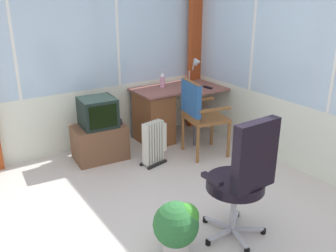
# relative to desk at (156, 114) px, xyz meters

# --- Properties ---
(ground) EXTENTS (4.95, 5.66, 0.06)m
(ground) POSITION_rel_desk_xyz_m (-1.04, -1.99, -0.43)
(ground) COLOR beige
(north_window_panel) EXTENTS (3.95, 0.07, 2.58)m
(north_window_panel) POSITION_rel_desk_xyz_m (-1.04, 0.36, 0.89)
(north_window_panel) COLOR silver
(north_window_panel) RESTS_ON ground
(east_window_panel) EXTENTS (0.07, 4.66, 2.58)m
(east_window_panel) POSITION_rel_desk_xyz_m (0.97, -1.99, 0.89)
(east_window_panel) COLOR silver
(east_window_panel) RESTS_ON ground
(curtain_corner) EXTENTS (0.24, 0.10, 2.48)m
(curtain_corner) POSITION_rel_desk_xyz_m (0.84, 0.23, 0.84)
(curtain_corner) COLOR #A6411B
(curtain_corner) RESTS_ON ground
(desk) EXTENTS (1.20, 0.80, 0.74)m
(desk) POSITION_rel_desk_xyz_m (0.00, 0.00, 0.00)
(desk) COLOR #8A5349
(desk) RESTS_ON ground
(desk_lamp) EXTENTS (0.23, 0.20, 0.40)m
(desk_lamp) POSITION_rel_desk_xyz_m (0.63, -0.07, 0.61)
(desk_lamp) COLOR #B2B7BC
(desk_lamp) RESTS_ON desk
(tv_remote) EXTENTS (0.05, 0.15, 0.02)m
(tv_remote) POSITION_rel_desk_xyz_m (0.67, -0.30, 0.36)
(tv_remote) COLOR black
(tv_remote) RESTS_ON desk
(spray_bottle) EXTENTS (0.06, 0.06, 0.22)m
(spray_bottle) POSITION_rel_desk_xyz_m (0.16, 0.08, 0.45)
(spray_bottle) COLOR pink
(spray_bottle) RESTS_ON desk
(wooden_armchair) EXTENTS (0.57, 0.56, 1.00)m
(wooden_armchair) POSITION_rel_desk_xyz_m (0.18, -0.71, 0.24)
(wooden_armchair) COLOR brown
(wooden_armchair) RESTS_ON ground
(office_chair) EXTENTS (0.60, 0.58, 1.12)m
(office_chair) POSITION_rel_desk_xyz_m (-0.57, -2.29, 0.24)
(office_chair) COLOR #B7B7BF
(office_chair) RESTS_ON ground
(tv_on_stand) EXTENTS (0.67, 0.49, 0.80)m
(tv_on_stand) POSITION_rel_desk_xyz_m (-0.91, -0.12, -0.04)
(tv_on_stand) COLOR brown
(tv_on_stand) RESTS_ON ground
(space_heater) EXTENTS (0.37, 0.23, 0.55)m
(space_heater) POSITION_rel_desk_xyz_m (-0.41, -0.62, -0.12)
(space_heater) COLOR silver
(space_heater) RESTS_ON ground
(potted_plant) EXTENTS (0.37, 0.37, 0.47)m
(potted_plant) POSITION_rel_desk_xyz_m (-1.13, -2.16, -0.12)
(potted_plant) COLOR silver
(potted_plant) RESTS_ON ground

